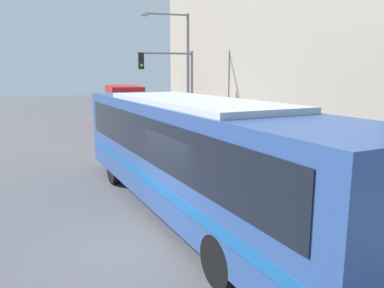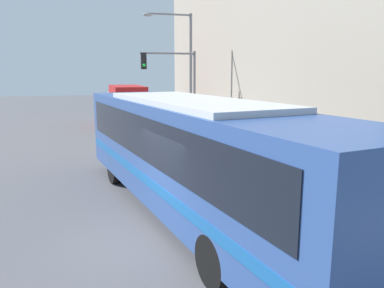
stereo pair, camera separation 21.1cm
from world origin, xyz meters
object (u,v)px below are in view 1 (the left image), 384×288
city_bus (190,149)px  pedestrian_near_corner (278,139)px  pedestrian_mid_block (229,126)px  delivery_truck (122,103)px  street_lamp (182,62)px  traffic_light_pole (173,78)px  fire_hydrant (265,164)px

city_bus → pedestrian_near_corner: 6.92m
pedestrian_near_corner → pedestrian_mid_block: 4.78m
delivery_truck → pedestrian_mid_block: bearing=-67.8°
delivery_truck → pedestrian_mid_block: 11.61m
street_lamp → pedestrian_mid_block: (1.55, -3.91, -3.46)m
delivery_truck → traffic_light_pole: bearing=-76.0°
city_bus → street_lamp: 13.82m
city_bus → pedestrian_mid_block: size_ratio=7.56×
delivery_truck → street_lamp: (2.83, -6.82, 2.90)m
traffic_light_pole → fire_hydrant: bearing=-83.8°
street_lamp → pedestrian_near_corner: street_lamp is taller
traffic_light_pole → pedestrian_mid_block: size_ratio=2.93×
city_bus → pedestrian_mid_block: (5.10, 9.18, -0.82)m
city_bus → delivery_truck: (0.73, 19.92, -0.27)m
pedestrian_mid_block → fire_hydrant: bearing=-102.0°
fire_hydrant → street_lamp: bearing=90.9°
fire_hydrant → pedestrian_near_corner: pedestrian_near_corner is taller
city_bus → traffic_light_pole: (2.70, 12.00, 1.73)m
city_bus → delivery_truck: size_ratio=1.57×
delivery_truck → pedestrian_near_corner: bearing=-73.6°
fire_hydrant → pedestrian_near_corner: size_ratio=0.43×
pedestrian_near_corner → delivery_truck: bearing=106.4°
pedestrian_near_corner → pedestrian_mid_block: bearing=92.1°
fire_hydrant → street_lamp: 11.17m
delivery_truck → pedestrian_near_corner: delivery_truck is taller
traffic_light_pole → pedestrian_mid_block: 4.49m
city_bus → pedestrian_near_corner: (5.28, 4.41, -0.78)m
delivery_truck → pedestrian_mid_block: delivery_truck is taller
city_bus → fire_hydrant: city_bus is taller
delivery_truck → pedestrian_near_corner: (4.56, -15.51, -0.51)m
delivery_truck → traffic_light_pole: 8.40m
delivery_truck → pedestrian_mid_block: (4.38, -10.73, -0.55)m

